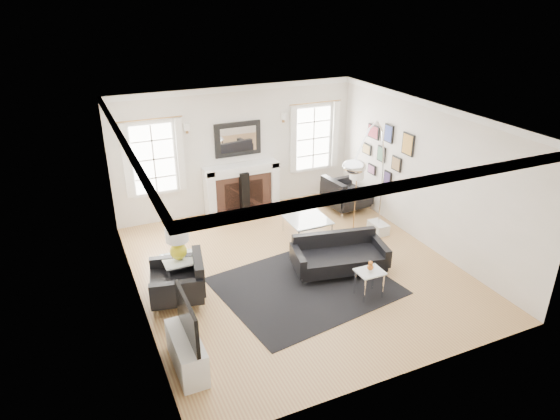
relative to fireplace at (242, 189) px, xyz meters
name	(u,v)px	position (x,y,z in m)	size (l,w,h in m)	color
floor	(296,269)	(0.00, -2.79, -0.54)	(6.00, 6.00, 0.00)	#A97247
back_wall	(238,150)	(0.00, 0.21, 0.86)	(5.50, 0.04, 2.80)	beige
front_wall	(406,287)	(0.00, -5.79, 0.86)	(5.50, 0.04, 2.80)	beige
left_wall	(132,228)	(-2.75, -2.79, 0.86)	(0.04, 6.00, 2.80)	beige
right_wall	(426,175)	(2.75, -2.79, 0.86)	(0.04, 6.00, 2.80)	beige
ceiling	(298,117)	(0.00, -2.79, 2.26)	(5.50, 6.00, 0.02)	white
crown_molding	(298,121)	(0.00, -2.79, 2.20)	(5.50, 6.00, 0.12)	white
fireplace	(242,189)	(0.00, 0.00, 0.00)	(1.70, 0.69, 1.11)	white
mantel_mirror	(238,139)	(0.00, 0.16, 1.11)	(1.05, 0.07, 0.75)	black
window_left	(153,159)	(-1.85, 0.16, 0.92)	(1.24, 0.15, 1.62)	white
window_right	(313,138)	(1.85, 0.16, 0.92)	(1.24, 0.15, 1.62)	white
gallery_wall	(386,150)	(2.72, -1.50, 0.99)	(0.04, 1.73, 1.29)	black
tv_unit	(187,348)	(-2.44, -4.49, -0.21)	(0.35, 1.00, 1.09)	white
area_rug	(305,286)	(-0.10, -3.37, -0.54)	(2.79, 2.32, 0.01)	black
sofa	(338,256)	(0.67, -3.14, -0.25)	(1.77, 1.06, 0.54)	black
armchair_left	(180,282)	(-2.14, -2.90, -0.19)	(1.01, 1.09, 0.64)	black
armchair_right	(344,195)	(2.14, -0.88, -0.19)	(0.94, 1.02, 0.64)	black
coffee_table	(307,220)	(0.80, -1.66, -0.21)	(0.83, 0.83, 0.37)	silver
side_table_left	(180,264)	(-2.06, -2.59, -0.05)	(0.54, 0.54, 0.60)	silver
nesting_table	(369,277)	(0.72, -4.06, -0.17)	(0.44, 0.37, 0.48)	silver
gourd_lamp	(177,240)	(-2.06, -2.59, 0.40)	(0.38, 0.38, 0.60)	yellow
orange_vase	(370,266)	(0.72, -4.06, 0.03)	(0.11, 0.11, 0.17)	#BF5F18
arc_floor_lamp	(369,184)	(1.42, -2.84, 0.90)	(1.88, 1.74, 2.66)	silver
stick_floor_lamp	(357,176)	(1.74, -1.93, 0.69)	(0.29, 0.29, 1.42)	#A17038
speaker_tower	(244,193)	(-0.01, -0.14, -0.05)	(0.20, 0.20, 0.98)	black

